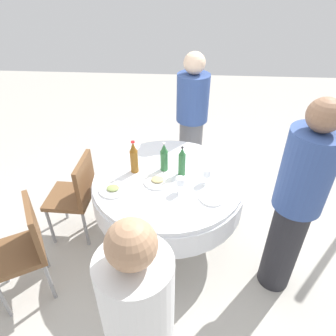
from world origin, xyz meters
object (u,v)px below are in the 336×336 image
object	(u,v)px
wine_glass_north	(207,173)
plate_left	(113,189)
wine_glass_front	(180,182)
chair_outer	(25,245)
dining_table	(168,191)
bottle_amber_inner	(134,158)
chair_mid	(77,192)
plate_south	(158,181)
plate_far	(212,198)
person_right	(296,204)
bottle_green_east	(164,157)
person_inner	(192,122)
bottle_green_right	(182,162)
person_east	(140,329)

from	to	relation	value
wine_glass_north	plate_left	bearing A→B (deg)	-167.98
wine_glass_front	chair_outer	distance (m)	1.29
dining_table	bottle_amber_inner	xyz separation A→B (m)	(-0.30, 0.08, 0.29)
chair_mid	chair_outer	distance (m)	0.67
plate_south	chair_outer	world-z (taller)	chair_outer
wine_glass_north	plate_far	size ratio (longest dim) A/B	0.63
plate_far	person_right	size ratio (longest dim) A/B	0.13
bottle_green_east	plate_left	world-z (taller)	bottle_green_east
bottle_amber_inner	chair_outer	world-z (taller)	bottle_amber_inner
person_inner	wine_glass_north	bearing A→B (deg)	-70.30
plate_south	dining_table	bearing A→B (deg)	37.20
bottle_amber_inner	bottle_green_right	bearing A→B (deg)	-2.54
plate_left	chair_mid	world-z (taller)	chair_mid
bottle_green_east	person_east	size ratio (longest dim) A/B	0.18
plate_left	plate_south	world-z (taller)	same
wine_glass_north	plate_far	world-z (taller)	wine_glass_north
chair_outer	wine_glass_north	bearing A→B (deg)	-97.70
wine_glass_front	chair_outer	bearing A→B (deg)	-158.95
wine_glass_front	plate_left	size ratio (longest dim) A/B	0.60
bottle_green_east	person_inner	xyz separation A→B (m)	(0.24, 0.80, -0.05)
person_east	person_right	world-z (taller)	person_right
bottle_green_right	wine_glass_front	xyz separation A→B (m)	(-0.01, -0.24, -0.03)
bottle_amber_inner	wine_glass_north	size ratio (longest dim) A/B	2.31
bottle_green_right	person_east	world-z (taller)	person_east
bottle_amber_inner	bottle_green_right	world-z (taller)	bottle_amber_inner
person_right	plate_left	bearing A→B (deg)	-74.91
dining_table	plate_far	size ratio (longest dim) A/B	6.32
dining_table	person_east	size ratio (longest dim) A/B	0.86
bottle_green_right	plate_south	bearing A→B (deg)	-147.97
bottle_green_right	chair_outer	bearing A→B (deg)	-149.59
bottle_amber_inner	chair_mid	distance (m)	0.66
wine_glass_north	person_east	size ratio (longest dim) A/B	0.09
bottle_green_right	plate_left	world-z (taller)	bottle_green_right
wine_glass_front	person_east	xyz separation A→B (m)	(-0.16, -1.17, -0.04)
dining_table	chair_outer	distance (m)	1.23
bottle_amber_inner	chair_mid	bearing A→B (deg)	-173.76
plate_far	bottle_green_right	bearing A→B (deg)	129.29
plate_far	bottle_amber_inner	bearing A→B (deg)	154.01
wine_glass_north	person_right	xyz separation A→B (m)	(0.62, -0.39, 0.05)
bottle_amber_inner	chair_mid	xyz separation A→B (m)	(-0.55, -0.06, -0.36)
person_right	chair_mid	bearing A→B (deg)	-79.64
dining_table	wine_glass_front	world-z (taller)	wine_glass_front
bottle_amber_inner	plate_south	size ratio (longest dim) A/B	1.28
plate_far	chair_mid	xyz separation A→B (m)	(-1.22, 0.27, -0.23)
bottle_amber_inner	person_inner	xyz separation A→B (m)	(0.50, 0.85, -0.06)
bottle_green_right	chair_mid	size ratio (longest dim) A/B	0.32
bottle_green_east	person_east	world-z (taller)	person_east
dining_table	bottle_green_east	world-z (taller)	bottle_green_east
plate_left	plate_south	distance (m)	0.38
bottle_amber_inner	bottle_green_right	xyz separation A→B (m)	(0.42, -0.02, -0.01)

